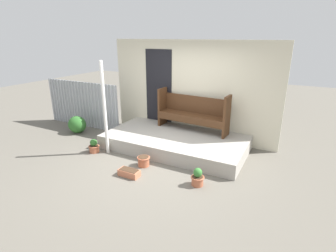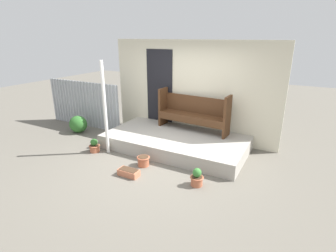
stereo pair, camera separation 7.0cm
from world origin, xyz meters
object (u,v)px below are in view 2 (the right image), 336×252
(bench, at_px, (194,111))
(shrub_by_fence, at_px, (78,124))
(flower_pot_middle, at_px, (143,161))
(support_post, at_px, (105,109))
(flower_pot_left, at_px, (94,146))
(flower_pot_right, at_px, (197,178))
(planter_box_rect, at_px, (129,172))

(bench, height_order, shrub_by_fence, bench)
(flower_pot_middle, bearing_deg, support_post, 170.88)
(support_post, bearing_deg, flower_pot_left, -156.81)
(support_post, xyz_separation_m, flower_pot_middle, (1.14, -0.18, -0.97))
(support_post, bearing_deg, flower_pot_right, -8.68)
(flower_pot_right, height_order, shrub_by_fence, shrub_by_fence)
(flower_pot_left, height_order, shrub_by_fence, shrub_by_fence)
(bench, distance_m, shrub_by_fence, 3.40)
(flower_pot_left, bearing_deg, flower_pot_middle, -1.94)
(shrub_by_fence, bearing_deg, bench, 15.95)
(support_post, height_order, bench, support_post)
(flower_pot_left, relative_size, flower_pot_right, 0.93)
(bench, xyz_separation_m, shrub_by_fence, (-3.22, -0.92, -0.59))
(support_post, xyz_separation_m, shrub_by_fence, (-1.68, 0.69, -0.85))
(flower_pot_right, bearing_deg, support_post, 171.32)
(flower_pot_left, height_order, flower_pot_right, flower_pot_right)
(support_post, distance_m, flower_pot_right, 2.66)
(shrub_by_fence, bearing_deg, flower_pot_left, -30.86)
(support_post, relative_size, planter_box_rect, 5.06)
(flower_pot_left, bearing_deg, shrub_by_fence, 149.14)
(support_post, height_order, flower_pot_left, support_post)
(planter_box_rect, relative_size, shrub_by_fence, 0.82)
(planter_box_rect, height_order, shrub_by_fence, shrub_by_fence)
(flower_pot_left, distance_m, flower_pot_right, 2.78)
(flower_pot_middle, relative_size, planter_box_rect, 0.66)
(flower_pot_left, height_order, planter_box_rect, flower_pot_left)
(flower_pot_left, xyz_separation_m, flower_pot_middle, (1.45, -0.05, -0.03))
(bench, relative_size, shrub_by_fence, 3.62)
(planter_box_rect, xyz_separation_m, shrub_by_fence, (-2.79, 1.37, 0.18))
(support_post, xyz_separation_m, flower_pot_right, (2.46, -0.38, -0.94))
(flower_pot_middle, distance_m, shrub_by_fence, 2.95)
(planter_box_rect, bearing_deg, support_post, 148.37)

